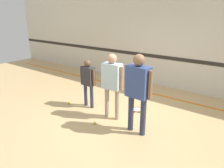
{
  "coord_description": "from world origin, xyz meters",
  "views": [
    {
      "loc": [
        2.88,
        -4.03,
        2.53
      ],
      "look_at": [
        -0.06,
        -0.13,
        0.88
      ],
      "focal_mm": 35.0,
      "sensor_mm": 36.0,
      "label": 1
    }
  ],
  "objects_px": {
    "tennis_ball_near_instructor": "(95,123)",
    "tennis_ball_stray_left": "(69,103)",
    "person_instructor": "(112,80)",
    "racket_spare_on_floor": "(137,110)",
    "person_student_left": "(88,78)",
    "tennis_ball_by_spare_racket": "(140,111)",
    "person_student_right": "(138,86)"
  },
  "relations": [
    {
      "from": "person_student_left",
      "to": "tennis_ball_stray_left",
      "type": "distance_m",
      "value": 0.99
    },
    {
      "from": "person_instructor",
      "to": "tennis_ball_near_instructor",
      "type": "bearing_deg",
      "value": -107.84
    },
    {
      "from": "racket_spare_on_floor",
      "to": "tennis_ball_stray_left",
      "type": "xyz_separation_m",
      "value": [
        -1.75,
        -0.83,
        0.02
      ]
    },
    {
      "from": "person_instructor",
      "to": "tennis_ball_stray_left",
      "type": "xyz_separation_m",
      "value": [
        -1.48,
        -0.09,
        -0.96
      ]
    },
    {
      "from": "person_instructor",
      "to": "tennis_ball_near_instructor",
      "type": "height_order",
      "value": "person_instructor"
    },
    {
      "from": "person_instructor",
      "to": "racket_spare_on_floor",
      "type": "distance_m",
      "value": 1.26
    },
    {
      "from": "person_instructor",
      "to": "tennis_ball_by_spare_racket",
      "type": "height_order",
      "value": "person_instructor"
    },
    {
      "from": "tennis_ball_near_instructor",
      "to": "tennis_ball_stray_left",
      "type": "distance_m",
      "value": 1.42
    },
    {
      "from": "racket_spare_on_floor",
      "to": "tennis_ball_near_instructor",
      "type": "relative_size",
      "value": 7.92
    },
    {
      "from": "person_student_left",
      "to": "racket_spare_on_floor",
      "type": "relative_size",
      "value": 2.52
    },
    {
      "from": "person_student_left",
      "to": "racket_spare_on_floor",
      "type": "height_order",
      "value": "person_student_left"
    },
    {
      "from": "person_instructor",
      "to": "person_student_left",
      "type": "height_order",
      "value": "person_instructor"
    },
    {
      "from": "person_student_right",
      "to": "tennis_ball_near_instructor",
      "type": "relative_size",
      "value": 26.18
    },
    {
      "from": "tennis_ball_by_spare_racket",
      "to": "tennis_ball_stray_left",
      "type": "distance_m",
      "value": 2.04
    },
    {
      "from": "tennis_ball_near_instructor",
      "to": "tennis_ball_stray_left",
      "type": "bearing_deg",
      "value": 162.52
    },
    {
      "from": "person_student_left",
      "to": "tennis_ball_by_spare_racket",
      "type": "bearing_deg",
      "value": 24.59
    },
    {
      "from": "person_student_left",
      "to": "tennis_ball_near_instructor",
      "type": "bearing_deg",
      "value": -36.5
    },
    {
      "from": "person_student_right",
      "to": "tennis_ball_stray_left",
      "type": "distance_m",
      "value": 2.53
    },
    {
      "from": "racket_spare_on_floor",
      "to": "tennis_ball_by_spare_racket",
      "type": "relative_size",
      "value": 7.92
    },
    {
      "from": "person_student_left",
      "to": "tennis_ball_by_spare_racket",
      "type": "xyz_separation_m",
      "value": [
        1.33,
        0.51,
        -0.78
      ]
    },
    {
      "from": "person_student_right",
      "to": "tennis_ball_stray_left",
      "type": "relative_size",
      "value": 26.18
    },
    {
      "from": "person_student_left",
      "to": "racket_spare_on_floor",
      "type": "distance_m",
      "value": 1.55
    },
    {
      "from": "person_student_right",
      "to": "tennis_ball_stray_left",
      "type": "height_order",
      "value": "person_student_right"
    },
    {
      "from": "racket_spare_on_floor",
      "to": "tennis_ball_by_spare_racket",
      "type": "bearing_deg",
      "value": 53.72
    },
    {
      "from": "tennis_ball_stray_left",
      "to": "person_instructor",
      "type": "bearing_deg",
      "value": 3.41
    },
    {
      "from": "tennis_ball_by_spare_racket",
      "to": "tennis_ball_stray_left",
      "type": "bearing_deg",
      "value": -158.38
    },
    {
      "from": "tennis_ball_by_spare_racket",
      "to": "racket_spare_on_floor",
      "type": "bearing_deg",
      "value": 151.52
    },
    {
      "from": "tennis_ball_near_instructor",
      "to": "tennis_ball_by_spare_racket",
      "type": "bearing_deg",
      "value": 65.41
    },
    {
      "from": "tennis_ball_stray_left",
      "to": "racket_spare_on_floor",
      "type": "bearing_deg",
      "value": 25.28
    },
    {
      "from": "tennis_ball_near_instructor",
      "to": "person_instructor",
      "type": "bearing_deg",
      "value": 76.83
    },
    {
      "from": "person_student_left",
      "to": "tennis_ball_stray_left",
      "type": "xyz_separation_m",
      "value": [
        -0.56,
        -0.24,
        -0.78
      ]
    },
    {
      "from": "racket_spare_on_floor",
      "to": "tennis_ball_near_instructor",
      "type": "bearing_deg",
      "value": -25.36
    }
  ]
}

